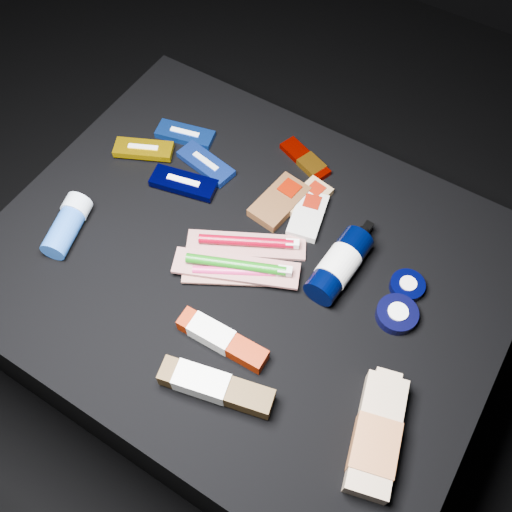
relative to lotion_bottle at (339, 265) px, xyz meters
The scene contains 20 objects.
ground 0.47m from the lotion_bottle, 156.61° to the right, with size 3.00×3.00×0.00m, color black.
cloth_table 0.29m from the lotion_bottle, 156.61° to the right, with size 0.98×0.78×0.40m, color black.
luna_bar_0 0.47m from the lotion_bottle, 163.82° to the left, with size 0.13×0.08×0.02m.
luna_bar_1 0.37m from the lotion_bottle, 166.93° to the left, with size 0.14×0.07×0.02m.
luna_bar_2 0.37m from the lotion_bottle, behind, with size 0.15×0.08×0.02m.
luna_bar_3 0.50m from the lotion_bottle, behind, with size 0.13×0.10×0.02m.
clif_bar_0 0.20m from the lotion_bottle, 153.93° to the left, with size 0.08×0.14×0.02m.
clif_bar_1 0.14m from the lotion_bottle, 142.27° to the left, with size 0.08×0.12×0.02m.
clif_bar_2 0.18m from the lotion_bottle, 136.99° to the left, with size 0.07×0.11×0.02m.
power_bar 0.28m from the lotion_bottle, 131.40° to the left, with size 0.13×0.08×0.02m.
lotion_bottle is the anchor object (origin of this frame).
cream_tin_upper 0.13m from the lotion_bottle, 18.01° to the left, with size 0.06×0.06×0.02m.
cream_tin_lower 0.14m from the lotion_bottle, 10.17° to the right, with size 0.08×0.08×0.02m.
bodywash_bottle 0.31m from the lotion_bottle, 51.27° to the right, with size 0.12×0.21×0.04m.
deodorant_stick 0.53m from the lotion_bottle, 158.27° to the right, with size 0.09×0.14×0.05m.
toothbrush_pack_0 0.18m from the lotion_bottle, 167.86° to the right, with size 0.23×0.16×0.03m.
toothbrush_pack_1 0.19m from the lotion_bottle, 145.84° to the right, with size 0.19×0.14×0.02m.
toothbrush_pack_2 0.19m from the lotion_bottle, 148.38° to the right, with size 0.24×0.14×0.03m.
toothpaste_carton_red 0.26m from the lotion_bottle, 116.00° to the right, with size 0.17×0.04×0.03m.
toothpaste_carton_green 0.32m from the lotion_bottle, 103.38° to the right, with size 0.20×0.09×0.04m.
Camera 1 is at (0.31, -0.46, 1.35)m, focal length 40.00 mm.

